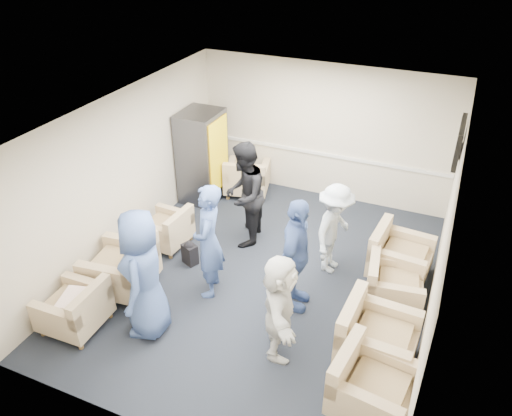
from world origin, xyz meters
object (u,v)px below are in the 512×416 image
at_px(armchair_right_far, 397,257).
at_px(person_mid_left, 209,242).
at_px(armchair_left_near, 77,310).
at_px(armchair_right_midfar, 391,286).
at_px(armchair_left_mid, 124,270).
at_px(person_back_right, 334,229).
at_px(armchair_right_near, 368,387).
at_px(armchair_right_midnear, 373,339).
at_px(person_front_left, 144,274).
at_px(armchair_left_far, 168,230).
at_px(vending_machine, 202,157).
at_px(armchair_corner, 247,179).
at_px(person_mid_right, 296,256).
at_px(person_front_right, 280,306).
at_px(person_back_left, 244,195).

xyz_separation_m(armchair_right_far, person_mid_left, (-2.53, -1.50, 0.56)).
xyz_separation_m(armchair_left_near, armchair_right_midfar, (3.89, 2.22, 0.00)).
height_order(armchair_left_mid, person_back_right, person_back_right).
height_order(armchair_right_near, armchair_right_midnear, armchair_right_midnear).
bearing_deg(person_front_left, armchair_left_far, -173.69).
distance_m(vending_machine, person_mid_left, 2.91).
relative_size(person_mid_left, person_back_right, 1.19).
bearing_deg(armchair_corner, armchair_left_near, 68.02).
xyz_separation_m(armchair_corner, person_mid_left, (0.73, -2.99, 0.57)).
height_order(armchair_right_far, person_back_right, person_back_right).
bearing_deg(person_front_left, armchair_left_near, -85.20).
bearing_deg(armchair_left_mid, armchair_right_midfar, 102.21).
bearing_deg(person_mid_left, armchair_right_midfar, 88.83).
distance_m(armchair_corner, person_front_left, 4.09).
bearing_deg(person_mid_right, armchair_left_near, 117.16).
bearing_deg(vending_machine, person_back_right, -22.77).
distance_m(armchair_right_midnear, armchair_corner, 4.73).
xyz_separation_m(armchair_right_near, person_mid_left, (-2.66, 1.16, 0.57)).
relative_size(armchair_left_near, armchair_left_mid, 0.79).
bearing_deg(armchair_right_midnear, armchair_right_far, 3.87).
bearing_deg(armchair_right_far, person_mid_left, 125.84).
xyz_separation_m(armchair_right_midfar, armchair_right_far, (-0.04, 0.71, 0.03)).
distance_m(armchair_left_near, armchair_right_near, 3.99).
relative_size(armchair_right_near, vending_machine, 0.53).
height_order(armchair_right_near, armchair_corner, armchair_right_near).
bearing_deg(armchair_right_midnear, armchair_left_mid, 94.56).
relative_size(armchair_right_near, person_mid_left, 0.53).
height_order(person_mid_left, person_back_right, person_mid_left).
distance_m(armchair_left_far, person_back_right, 2.87).
xyz_separation_m(vending_machine, person_back_right, (3.01, -1.26, -0.14)).
distance_m(person_back_right, person_mid_right, 1.10).
xyz_separation_m(armchair_corner, vending_machine, (-0.73, -0.48, 0.57)).
xyz_separation_m(person_mid_left, person_front_right, (1.39, -0.72, -0.16)).
height_order(vending_machine, person_back_left, person_back_left).
bearing_deg(armchair_left_mid, person_mid_left, 105.60).
relative_size(armchair_right_midnear, armchair_right_midfar, 1.07).
distance_m(armchair_right_midfar, person_back_right, 1.21).
distance_m(person_front_left, person_mid_left, 1.12).
bearing_deg(armchair_left_near, armchair_right_midfar, 118.49).
distance_m(armchair_right_far, person_back_right, 1.10).
relative_size(armchair_right_midfar, armchair_corner, 0.87).
bearing_deg(armchair_left_far, armchair_left_mid, 4.96).
bearing_deg(armchair_right_near, armchair_right_far, 10.40).
bearing_deg(person_back_right, person_mid_right, 172.69).
relative_size(person_back_left, person_front_right, 1.24).
bearing_deg(person_mid_right, armchair_left_far, 72.00).
bearing_deg(vending_machine, armchair_right_midnear, -35.99).
height_order(armchair_right_midnear, person_mid_left, person_mid_left).
distance_m(armchair_left_far, armchair_right_near, 4.36).
xyz_separation_m(person_front_left, person_front_right, (1.80, 0.33, -0.19)).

